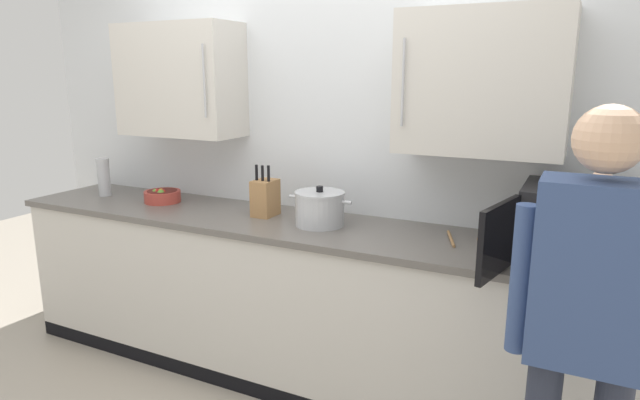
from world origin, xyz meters
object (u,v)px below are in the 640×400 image
at_px(knife_block, 265,197).
at_px(person_figure, 586,316).
at_px(fruit_bowl, 162,195).
at_px(stock_pot, 320,208).
at_px(wooden_spoon, 467,239).
at_px(thermos_flask, 104,177).
at_px(microwave_oven, 578,224).

xyz_separation_m(knife_block, person_figure, (1.62, -0.73, -0.06)).
relative_size(knife_block, person_figure, 0.18).
distance_m(fruit_bowl, person_figure, 2.47).
relative_size(knife_block, stock_pot, 0.81).
bearing_deg(stock_pot, person_figure, -28.73).
height_order(knife_block, person_figure, person_figure).
distance_m(wooden_spoon, person_figure, 0.92).
bearing_deg(thermos_flask, wooden_spoon, 1.43).
height_order(fruit_bowl, wooden_spoon, fruit_bowl).
relative_size(microwave_oven, fruit_bowl, 3.51).
distance_m(thermos_flask, person_figure, 2.91).
xyz_separation_m(microwave_oven, stock_pot, (-1.21, -0.02, -0.06)).
bearing_deg(microwave_oven, thermos_flask, -179.65).
bearing_deg(thermos_flask, microwave_oven, 0.35).
bearing_deg(thermos_flask, fruit_bowl, 3.46).
distance_m(stock_pot, person_figure, 1.44).
height_order(knife_block, thermos_flask, knife_block).
bearing_deg(wooden_spoon, person_figure, -55.63).
height_order(thermos_flask, fruit_bowl, thermos_flask).
bearing_deg(knife_block, wooden_spoon, 1.23).
bearing_deg(stock_pot, thermos_flask, 179.88).
relative_size(stock_pot, person_figure, 0.22).
height_order(stock_pot, person_figure, person_figure).
distance_m(microwave_oven, person_figure, 0.72).
relative_size(microwave_oven, stock_pot, 2.17).
height_order(microwave_oven, person_figure, person_figure).
bearing_deg(person_figure, thermos_flask, 166.14).
distance_m(thermos_flask, stock_pot, 1.56).
bearing_deg(stock_pot, fruit_bowl, 178.38).
xyz_separation_m(stock_pot, wooden_spoon, (0.75, 0.06, -0.08)).
bearing_deg(stock_pot, microwave_oven, 0.97).
xyz_separation_m(thermos_flask, fruit_bowl, (0.46, 0.03, -0.08)).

